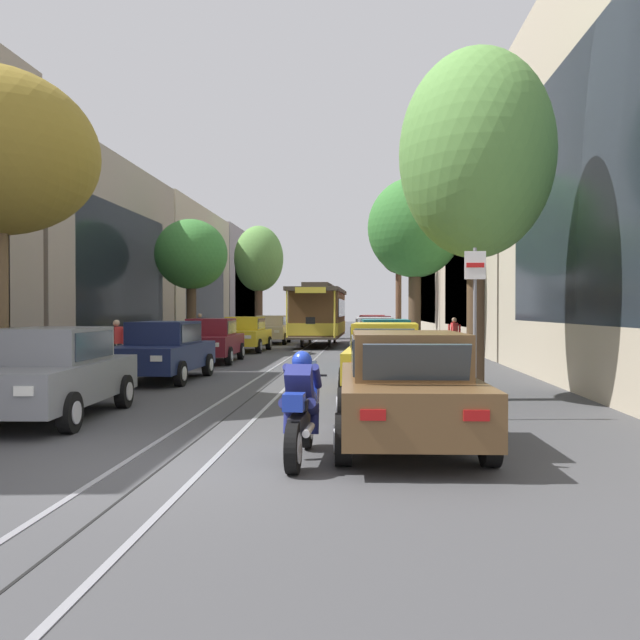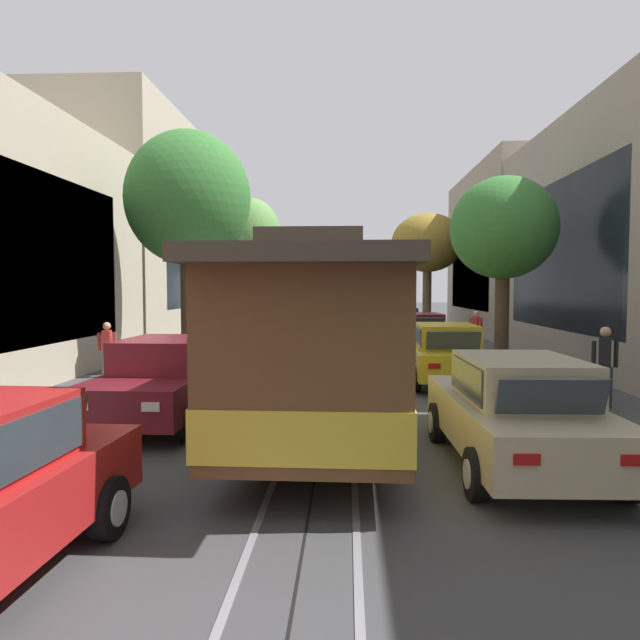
% 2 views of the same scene
% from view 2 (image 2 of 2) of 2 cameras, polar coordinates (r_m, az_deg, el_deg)
% --- Properties ---
extents(ground_plane, '(160.00, 160.00, 0.00)m').
position_cam_2_polar(ground_plane, '(16.01, 1.13, -5.93)').
color(ground_plane, '#424244').
extents(trolley_track_rails, '(1.14, 63.03, 0.01)m').
position_cam_2_polar(trolley_track_rails, '(12.57, 0.69, -8.46)').
color(trolley_track_rails, gray).
rests_on(trolley_track_rails, ground).
extents(parked_car_grey_near_left, '(2.14, 4.42, 1.58)m').
position_cam_2_polar(parked_car_grey_near_left, '(34.54, 6.99, 0.32)').
color(parked_car_grey_near_left, slate).
rests_on(parked_car_grey_near_left, ground).
extents(parked_car_navy_second_left, '(2.07, 4.39, 1.58)m').
position_cam_2_polar(parked_car_navy_second_left, '(28.21, 7.85, -0.34)').
color(parked_car_navy_second_left, '#19234C').
rests_on(parked_car_navy_second_left, ground).
extents(parked_car_maroon_mid_left, '(2.10, 4.40, 1.58)m').
position_cam_2_polar(parked_car_maroon_mid_left, '(22.02, 9.70, -1.36)').
color(parked_car_maroon_mid_left, maroon).
rests_on(parked_car_maroon_mid_left, ground).
extents(parked_car_yellow_fourth_left, '(2.05, 4.38, 1.58)m').
position_cam_2_polar(parked_car_yellow_fourth_left, '(15.77, 12.14, -3.21)').
color(parked_car_yellow_fourth_left, gold).
rests_on(parked_car_yellow_fourth_left, ground).
extents(parked_car_beige_fifth_left, '(2.06, 4.39, 1.58)m').
position_cam_2_polar(parked_car_beige_fifth_left, '(8.76, 18.71, -8.49)').
color(parked_car_beige_fifth_left, '#C1B28E').
rests_on(parked_car_beige_fifth_left, ground).
extents(parked_car_brown_near_right, '(2.09, 4.40, 1.58)m').
position_cam_2_polar(parked_car_brown_near_right, '(36.45, -2.73, 0.49)').
color(parked_car_brown_near_right, brown).
rests_on(parked_car_brown_near_right, ground).
extents(parked_car_yellow_second_right, '(2.13, 4.42, 1.58)m').
position_cam_2_polar(parked_car_yellow_second_right, '(30.03, -3.70, -0.10)').
color(parked_car_yellow_second_right, gold).
rests_on(parked_car_yellow_second_right, ground).
extents(parked_car_teal_mid_right, '(2.12, 4.41, 1.58)m').
position_cam_2_polar(parked_car_teal_mid_right, '(23.75, -5.85, -1.00)').
color(parked_car_teal_mid_right, '#196B70').
rests_on(parked_car_teal_mid_right, ground).
extents(parked_car_white_fourth_right, '(2.14, 4.42, 1.58)m').
position_cam_2_polar(parked_car_white_fourth_right, '(17.41, -8.15, -2.57)').
color(parked_car_white_fourth_right, silver).
rests_on(parked_car_white_fourth_right, ground).
extents(parked_car_maroon_fifth_right, '(2.06, 4.39, 1.58)m').
position_cam_2_polar(parked_car_maroon_fifth_right, '(11.45, -15.05, -5.68)').
color(parked_car_maroon_fifth_right, maroon).
rests_on(parked_car_maroon_fifth_right, ground).
extents(street_tree_kerb_left_near, '(3.99, 4.37, 6.64)m').
position_cam_2_polar(street_tree_kerb_left_near, '(33.24, 10.46, 7.35)').
color(street_tree_kerb_left_near, brown).
rests_on(street_tree_kerb_left_near, ground).
extents(street_tree_kerb_left_second, '(3.08, 3.37, 5.78)m').
position_cam_2_polar(street_tree_kerb_left_second, '(18.07, 17.48, 8.44)').
color(street_tree_kerb_left_second, '#4C3826').
rests_on(street_tree_kerb_left_second, ground).
extents(street_tree_kerb_right_near, '(3.21, 3.53, 7.33)m').
position_cam_2_polar(street_tree_kerb_right_near, '(31.96, -6.71, 7.83)').
color(street_tree_kerb_right_near, '#4C3826').
rests_on(street_tree_kerb_right_near, ground).
extents(street_tree_kerb_right_second, '(3.87, 3.38, 7.35)m').
position_cam_2_polar(street_tree_kerb_right_second, '(18.75, -12.80, 11.37)').
color(street_tree_kerb_right_second, '#4C3826').
rests_on(street_tree_kerb_right_second, ground).
extents(cable_car_trolley, '(2.72, 9.16, 3.28)m').
position_cam_2_polar(cable_car_trolley, '(9.88, 0.20, -1.93)').
color(cable_car_trolley, brown).
rests_on(cable_car_trolley, ground).
extents(motorcycle_with_rider, '(0.56, 1.99, 1.37)m').
position_cam_2_polar(motorcycle_with_rider, '(37.41, -0.46, 0.33)').
color(motorcycle_with_rider, black).
rests_on(motorcycle_with_rider, ground).
extents(pedestrian_on_left_pavement, '(0.55, 0.42, 1.57)m').
position_cam_2_polar(pedestrian_on_left_pavement, '(24.81, 14.98, -0.72)').
color(pedestrian_on_left_pavement, '#282D38').
rests_on(pedestrian_on_left_pavement, ground).
extents(pedestrian_on_right_pavement, '(0.55, 0.42, 1.72)m').
position_cam_2_polar(pedestrian_on_right_pavement, '(13.69, 26.06, -3.71)').
color(pedestrian_on_right_pavement, '#282D38').
rests_on(pedestrian_on_right_pavement, ground).
extents(pedestrian_crossing_far, '(0.55, 0.40, 1.56)m').
position_cam_2_polar(pedestrian_crossing_far, '(17.54, -20.09, -2.43)').
color(pedestrian_crossing_far, slate).
rests_on(pedestrian_crossing_far, ground).
extents(street_sign_post, '(0.36, 0.07, 2.96)m').
position_cam_2_polar(street_sign_post, '(34.38, -5.24, 2.02)').
color(street_sign_post, slate).
rests_on(street_sign_post, ground).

